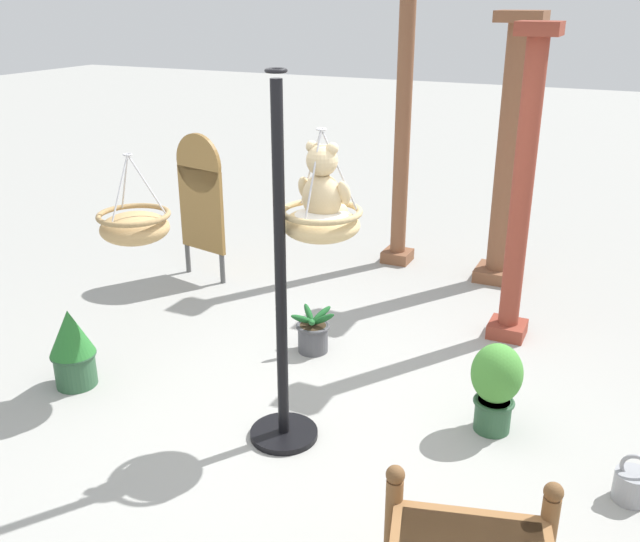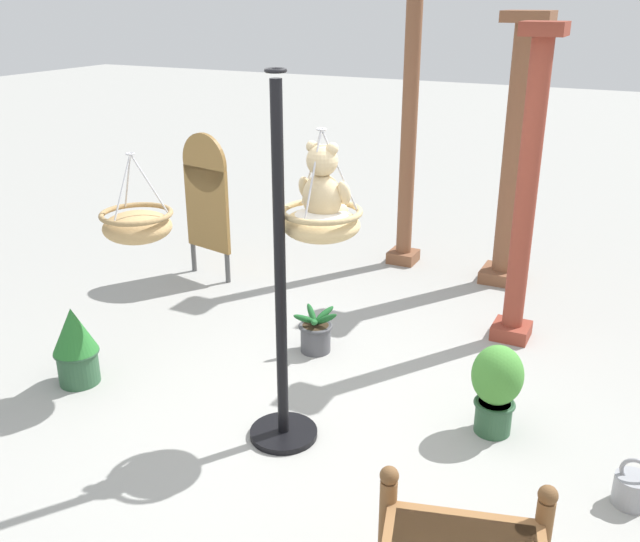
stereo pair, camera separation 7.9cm
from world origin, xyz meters
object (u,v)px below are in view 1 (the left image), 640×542
potted_plant_tall_leafy (313,333)px  potted_plant_small_succulent (496,384)px  hanging_basket_left_high (135,226)px  greenhouse_pillar_far_back (521,197)px  teddy_bear (323,187)px  display_pole_central (282,339)px  greenhouse_pillar_right (403,127)px  display_sign_board (200,194)px  potted_plant_fern_front (72,347)px  hanging_basket_with_teddy (321,222)px  watering_can (634,485)px  greenhouse_pillar_left (508,159)px

potted_plant_tall_leafy → potted_plant_small_succulent: size_ratio=0.60×
hanging_basket_left_high → greenhouse_pillar_far_back: size_ratio=0.25×
teddy_bear → display_pole_central: bearing=-118.8°
greenhouse_pillar_right → display_sign_board: 2.13m
teddy_bear → greenhouse_pillar_right: greenhouse_pillar_right is taller
greenhouse_pillar_far_back → display_sign_board: greenhouse_pillar_far_back is taller
display_pole_central → potted_plant_fern_front: display_pole_central is taller
display_pole_central → potted_plant_tall_leafy: display_pole_central is taller
hanging_basket_with_teddy → potted_plant_fern_front: 2.16m
hanging_basket_left_high → teddy_bear: bearing=3.0°
potted_plant_tall_leafy → watering_can: size_ratio=1.07×
teddy_bear → display_sign_board: 2.95m
greenhouse_pillar_right → greenhouse_pillar_far_back: (1.43, -1.30, -0.24)m
greenhouse_pillar_right → potted_plant_fern_front: size_ratio=4.98×
greenhouse_pillar_left → greenhouse_pillar_right: 1.10m
greenhouse_pillar_right → potted_plant_fern_front: 3.86m
greenhouse_pillar_right → watering_can: (2.49, -3.10, -1.34)m
potted_plant_tall_leafy → potted_plant_small_succulent: (1.55, -0.49, 0.19)m
greenhouse_pillar_far_back → watering_can: bearing=-59.5°
teddy_bear → display_sign_board: size_ratio=0.33×
display_pole_central → hanging_basket_left_high: 1.35m
teddy_bear → hanging_basket_left_high: (-1.38, -0.07, -0.41)m
display_sign_board → teddy_bear: bearing=-40.3°
greenhouse_pillar_far_back → potted_plant_fern_front: bearing=-141.4°
potted_plant_small_succulent → potted_plant_fern_front: bearing=-166.0°
potted_plant_fern_front → watering_can: (3.77, 0.36, -0.21)m
display_sign_board → hanging_basket_left_high: bearing=-67.6°
teddy_bear → potted_plant_tall_leafy: bearing=119.4°
display_pole_central → teddy_bear: (0.15, 0.27, 0.91)m
potted_plant_tall_leafy → hanging_basket_left_high: bearing=-133.5°
potted_plant_tall_leafy → potted_plant_small_succulent: bearing=-17.7°
display_sign_board → watering_can: (4.11, -1.83, -0.77)m
potted_plant_small_succulent → greenhouse_pillar_right: bearing=120.6°
display_pole_central → watering_can: display_pole_central is taller
display_pole_central → hanging_basket_left_high: (-1.23, 0.20, 0.50)m
potted_plant_small_succulent → display_sign_board: size_ratio=0.42×
greenhouse_pillar_far_back → teddy_bear: bearing=-115.7°
hanging_basket_with_teddy → hanging_basket_left_high: 1.40m
greenhouse_pillar_left → potted_plant_tall_leafy: greenhouse_pillar_left is taller
hanging_basket_with_teddy → greenhouse_pillar_left: greenhouse_pillar_left is taller
hanging_basket_with_teddy → potted_plant_tall_leafy: size_ratio=1.79×
greenhouse_pillar_right → greenhouse_pillar_left: bearing=-3.3°
hanging_basket_left_high → watering_can: size_ratio=1.77×
greenhouse_pillar_right → display_sign_board: size_ratio=2.04×
hanging_basket_left_high → potted_plant_tall_leafy: size_ratio=1.65×
display_pole_central → watering_can: bearing=7.9°
display_sign_board → hanging_basket_with_teddy: bearing=-40.6°
display_pole_central → potted_plant_tall_leafy: (-0.34, 1.14, -0.55)m
watering_can → hanging_basket_with_teddy: bearing=-178.8°
greenhouse_pillar_far_back → potted_plant_small_succulent: (0.18, -1.44, -0.86)m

